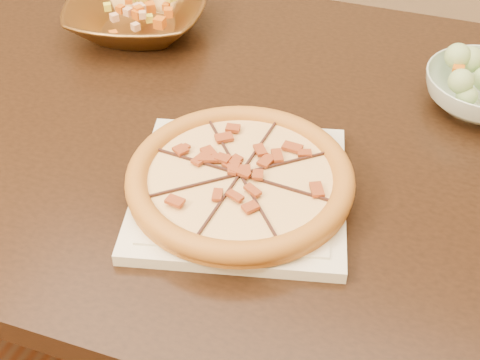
{
  "coord_description": "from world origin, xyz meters",
  "views": [
    {
      "loc": [
        0.56,
        -0.7,
        1.39
      ],
      "look_at": [
        0.3,
        -0.06,
        0.78
      ],
      "focal_mm": 50.0,
      "sensor_mm": 36.0,
      "label": 1
    }
  ],
  "objects_px": {
    "dining_table": "(213,161)",
    "bronze_bowl": "(137,16)",
    "pizza": "(240,178)",
    "plate": "(240,190)"
  },
  "relations": [
    {
      "from": "dining_table",
      "to": "plate",
      "type": "bearing_deg",
      "value": -54.65
    },
    {
      "from": "dining_table",
      "to": "bronze_bowl",
      "type": "relative_size",
      "value": 5.65
    },
    {
      "from": "bronze_bowl",
      "to": "pizza",
      "type": "bearing_deg",
      "value": -45.37
    },
    {
      "from": "pizza",
      "to": "plate",
      "type": "bearing_deg",
      "value": -43.21
    },
    {
      "from": "dining_table",
      "to": "bronze_bowl",
      "type": "bearing_deg",
      "value": 140.5
    },
    {
      "from": "plate",
      "to": "bronze_bowl",
      "type": "xyz_separation_m",
      "value": [
        -0.36,
        0.36,
        0.02
      ]
    },
    {
      "from": "pizza",
      "to": "bronze_bowl",
      "type": "xyz_separation_m",
      "value": [
        -0.36,
        0.36,
        -0.0
      ]
    },
    {
      "from": "dining_table",
      "to": "pizza",
      "type": "relative_size",
      "value": 4.71
    },
    {
      "from": "plate",
      "to": "bronze_bowl",
      "type": "bearing_deg",
      "value": 134.63
    },
    {
      "from": "pizza",
      "to": "dining_table",
      "type": "bearing_deg",
      "value": 125.35
    }
  ]
}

